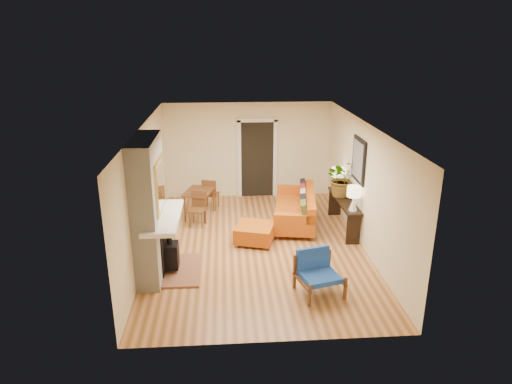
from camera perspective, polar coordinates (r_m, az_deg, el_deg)
room_shell at (r=11.95m, az=2.06°, el=4.30°), size 6.50×6.50×6.50m
fireplace at (r=8.53m, az=-12.96°, el=-2.38°), size 1.09×1.68×2.60m
sofa at (r=10.90m, az=5.31°, el=-2.07°), size 1.24×2.24×0.84m
ottoman at (r=9.92m, az=-0.14°, el=-5.07°), size 0.98×0.98×0.40m
blue_chair at (r=8.13m, az=7.65°, el=-9.65°), size 0.87×0.86×0.75m
dining_table at (r=11.26m, az=-6.81°, el=-0.51°), size 0.92×1.56×0.82m
console_table at (r=10.66m, az=10.94°, el=-1.64°), size 0.34×1.85×0.72m
lamp_near at (r=9.87m, az=12.13°, el=-0.44°), size 0.30×0.30×0.54m
lamp_far at (r=11.18m, az=10.16°, el=2.01°), size 0.30×0.30×0.54m
houseplant at (r=10.68m, az=10.78°, el=1.74°), size 0.92×0.83×0.88m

